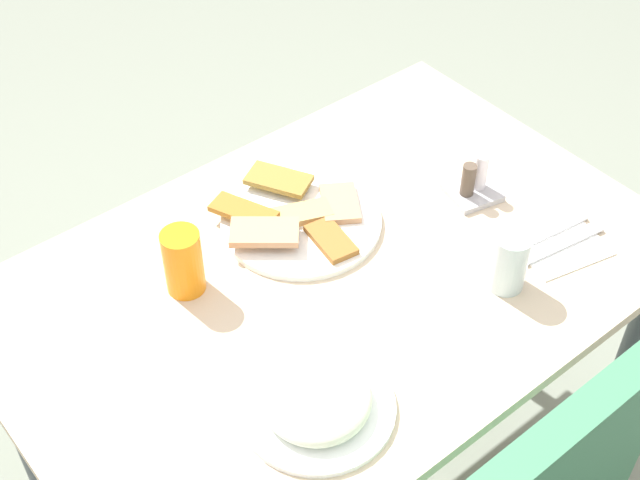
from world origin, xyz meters
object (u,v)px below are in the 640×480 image
fork (547,233)px  spoon (563,244)px  dining_table (333,304)px  salad_plate_greens (317,401)px  condiment_caddy (473,184)px  pide_platter (298,219)px  drinking_glass (509,261)px  soda_can (183,262)px  paper_napkin (555,240)px

fork → spoon: size_ratio=1.02×
dining_table → salad_plate_greens: (0.20, 0.20, 0.10)m
spoon → condiment_caddy: 0.20m
condiment_caddy → pide_platter: bearing=-25.1°
pide_platter → condiment_caddy: size_ratio=2.89×
dining_table → spoon: 0.42m
spoon → salad_plate_greens: bearing=8.5°
fork → condiment_caddy: condiment_caddy is taller
drinking_glass → fork: 0.16m
soda_can → condiment_caddy: 0.57m
dining_table → salad_plate_greens: bearing=45.3°
fork → paper_napkin: bearing=97.9°
salad_plate_greens → drinking_glass: size_ratio=2.15×
dining_table → pide_platter: bearing=-102.0°
drinking_glass → spoon: size_ratio=0.62×
spoon → condiment_caddy: (0.02, -0.20, 0.02)m
fork → drinking_glass: bearing=20.4°
drinking_glass → spoon: (-0.15, 0.00, -0.05)m
dining_table → salad_plate_greens: size_ratio=4.86×
salad_plate_greens → fork: (-0.56, -0.03, -0.01)m
fork → pide_platter: bearing=-35.1°
salad_plate_greens → spoon: 0.56m
pide_platter → dining_table: bearing=78.0°
soda_can → spoon: bearing=149.5°
salad_plate_greens → drinking_glass: bearing=179.7°
salad_plate_greens → paper_napkin: bearing=-178.7°
soda_can → fork: soda_can is taller
dining_table → fork: (-0.36, 0.17, 0.09)m
dining_table → fork: 0.41m
soda_can → condiment_caddy: size_ratio=1.13×
spoon → paper_napkin: bearing=-81.0°
dining_table → soda_can: soda_can is taller
salad_plate_greens → drinking_glass: drinking_glass is taller
dining_table → pide_platter: size_ratio=3.71×
salad_plate_greens → soda_can: bearing=-87.4°
paper_napkin → drinking_glass: bearing=5.7°
pide_platter → salad_plate_greens: salad_plate_greens is taller
drinking_glass → condiment_caddy: drinking_glass is taller
salad_plate_greens → drinking_glass: (-0.41, 0.00, 0.04)m
pide_platter → paper_napkin: (-0.33, 0.33, -0.01)m
dining_table → soda_can: (0.22, -0.13, 0.14)m
salad_plate_greens → paper_napkin: (-0.56, -0.01, -0.02)m
dining_table → condiment_caddy: (-0.33, 0.01, 0.11)m
pide_platter → drinking_glass: bearing=117.9°
paper_napkin → pide_platter: bearing=-44.7°
condiment_caddy → drinking_glass: bearing=57.5°
soda_can → spoon: 0.67m
soda_can → drinking_glass: size_ratio=1.10×
paper_napkin → spoon: bearing=90.0°
pide_platter → salad_plate_greens: size_ratio=1.31×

